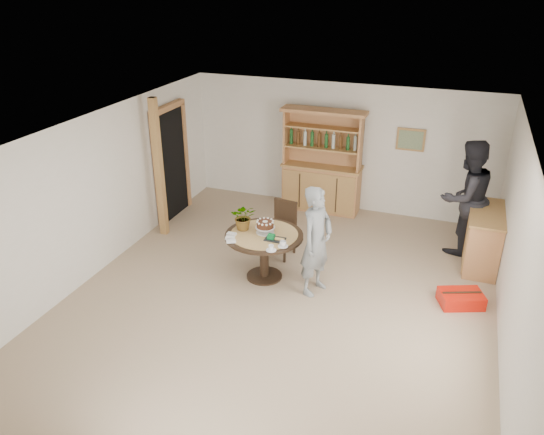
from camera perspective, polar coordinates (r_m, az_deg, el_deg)
The scene contains 17 objects.
ground at distance 7.98m, azimuth 1.11°, elevation -8.37°, with size 7.00×7.00×0.00m, color tan.
room_shell at distance 7.17m, azimuth 1.27°, elevation 3.32°, with size 6.04×7.04×2.52m.
doorway at distance 10.27m, azimuth -10.82°, elevation 5.98°, with size 0.13×1.10×2.18m.
pine_post at distance 9.47m, azimuth -12.07°, elevation 5.12°, with size 0.12×0.12×2.50m, color #AD8A49.
hutch at distance 10.53m, azimuth 5.38°, elevation 4.38°, with size 1.62×0.54×2.04m.
sideboard at distance 9.21m, azimuth 21.78°, elevation -2.08°, with size 0.54×1.26×0.94m.
dining_table at distance 8.13m, azimuth -0.85°, elevation -2.75°, with size 1.20×1.20×0.76m.
dining_chair at distance 8.85m, azimuth 1.13°, elevation -0.79°, with size 0.48×0.48×0.95m.
birthday_cake at distance 8.04m, azimuth -0.74°, elevation -0.84°, with size 0.30×0.30×0.20m.
flower_vase at distance 8.12m, azimuth -3.05°, elevation 0.09°, with size 0.38×0.33×0.42m, color #3F7233.
gift_tray at distance 7.87m, azimuth 0.28°, elevation -2.23°, with size 0.30×0.20×0.08m.
coffee_cup_a at distance 7.68m, azimuth 1.19°, elevation -2.87°, with size 0.15×0.15×0.09m.
coffee_cup_b at distance 7.58m, azimuth -0.09°, elevation -3.32°, with size 0.15×0.15×0.08m.
napkins at distance 7.93m, azimuth -4.44°, elevation -2.17°, with size 0.24×0.33×0.03m.
teen_boy at distance 7.70m, azimuth 4.79°, elevation -2.55°, with size 0.61×0.40×1.68m, color slate.
adult_person at distance 9.31m, azimuth 20.13°, elevation 2.01°, with size 0.96×0.75×1.97m, color black.
red_suitcase at distance 8.20m, azimuth 19.65°, elevation -8.22°, with size 0.71×0.59×0.21m.
Camera 1 is at (2.14, -6.30, 4.42)m, focal length 35.00 mm.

